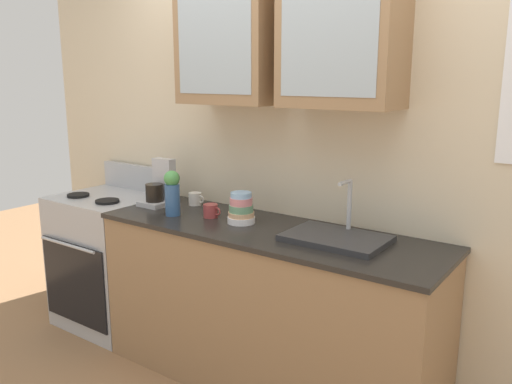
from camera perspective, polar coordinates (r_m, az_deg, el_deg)
The scene contains 10 objects.
ground_plane at distance 3.21m, azimuth 0.97°, elevation -19.84°, with size 10.00×10.00×0.00m, color #936B47.
back_wall_unit at distance 2.99m, azimuth 4.57°, elevation 6.86°, with size 4.26×0.42×2.55m.
counter at distance 2.99m, azimuth 1.00°, elevation -12.40°, with size 1.96×0.62×0.92m.
stove_range at distance 3.83m, azimuth -15.57°, elevation -7.05°, with size 0.67×0.63×1.10m.
sink_faucet at distance 2.64m, azimuth 8.72°, elevation -4.82°, with size 0.50×0.34×0.29m.
bowl_stack at distance 2.92m, azimuth -1.62°, elevation -1.87°, with size 0.15×0.15×0.17m.
vase at distance 3.10m, azimuth -9.07°, elevation -0.02°, with size 0.09×0.09×0.27m.
cup_near_sink at distance 3.35m, azimuth -6.60°, elevation -0.74°, with size 0.11×0.08×0.08m.
cup_near_bowls at distance 3.05m, azimuth -4.92°, elevation -2.04°, with size 0.12×0.08×0.08m.
coffee_maker at distance 3.38m, azimuth -10.38°, elevation 0.46°, with size 0.17×0.20×0.29m.
Camera 1 is at (1.53, -2.24, 1.72)m, focal length 36.88 mm.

